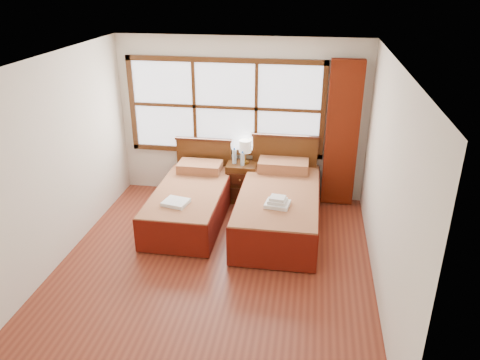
# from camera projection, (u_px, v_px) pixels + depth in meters

# --- Properties ---
(floor) EXTENTS (4.50, 4.50, 0.00)m
(floor) POSITION_uv_depth(u_px,v_px,m) (214.00, 267.00, 6.01)
(floor) COLOR brown
(floor) RESTS_ON ground
(ceiling) EXTENTS (4.50, 4.50, 0.00)m
(ceiling) POSITION_uv_depth(u_px,v_px,m) (208.00, 62.00, 4.95)
(ceiling) COLOR white
(ceiling) RESTS_ON wall_back
(wall_back) EXTENTS (4.00, 0.00, 4.00)m
(wall_back) POSITION_uv_depth(u_px,v_px,m) (241.00, 119.00, 7.51)
(wall_back) COLOR silver
(wall_back) RESTS_ON floor
(wall_left) EXTENTS (0.00, 4.50, 4.50)m
(wall_left) POSITION_uv_depth(u_px,v_px,m) (53.00, 164.00, 5.77)
(wall_left) COLOR silver
(wall_left) RESTS_ON floor
(wall_right) EXTENTS (0.00, 4.50, 4.50)m
(wall_right) POSITION_uv_depth(u_px,v_px,m) (387.00, 185.00, 5.20)
(wall_right) COLOR silver
(wall_right) RESTS_ON floor
(window) EXTENTS (3.16, 0.06, 1.56)m
(window) POSITION_uv_depth(u_px,v_px,m) (225.00, 107.00, 7.43)
(window) COLOR white
(window) RESTS_ON wall_back
(curtain) EXTENTS (0.50, 0.16, 2.30)m
(curtain) POSITION_uv_depth(u_px,v_px,m) (342.00, 135.00, 7.21)
(curtain) COLOR #661B0A
(curtain) RESTS_ON wall_back
(bed_left) EXTENTS (1.01, 2.03, 0.98)m
(bed_left) POSITION_uv_depth(u_px,v_px,m) (191.00, 201.00, 7.06)
(bed_left) COLOR #421C0D
(bed_left) RESTS_ON floor
(bed_right) EXTENTS (1.14, 2.21, 1.11)m
(bed_right) POSITION_uv_depth(u_px,v_px,m) (279.00, 205.00, 6.85)
(bed_right) COLOR #421C0D
(bed_right) RESTS_ON floor
(nightstand) EXTENTS (0.48, 0.47, 0.64)m
(nightstand) POSITION_uv_depth(u_px,v_px,m) (242.00, 181.00, 7.67)
(nightstand) COLOR #4C2910
(nightstand) RESTS_ON floor
(towels_left) EXTENTS (0.38, 0.35, 0.05)m
(towels_left) POSITION_uv_depth(u_px,v_px,m) (176.00, 202.00, 6.47)
(towels_left) COLOR white
(towels_left) RESTS_ON bed_left
(towels_right) EXTENTS (0.35, 0.32, 0.13)m
(towels_right) POSITION_uv_depth(u_px,v_px,m) (277.00, 202.00, 6.26)
(towels_right) COLOR white
(towels_right) RESTS_ON bed_right
(lamp) EXTENTS (0.20, 0.20, 0.38)m
(lamp) POSITION_uv_depth(u_px,v_px,m) (245.00, 147.00, 7.45)
(lamp) COLOR gold
(lamp) RESTS_ON nightstand
(bottle_near) EXTENTS (0.07, 0.07, 0.27)m
(bottle_near) POSITION_uv_depth(u_px,v_px,m) (234.00, 156.00, 7.50)
(bottle_near) COLOR silver
(bottle_near) RESTS_ON nightstand
(bottle_far) EXTENTS (0.06, 0.06, 0.24)m
(bottle_far) POSITION_uv_depth(u_px,v_px,m) (242.00, 159.00, 7.42)
(bottle_far) COLOR silver
(bottle_far) RESTS_ON nightstand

